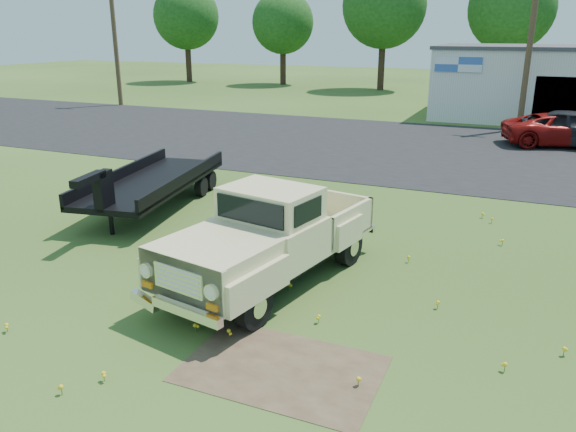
# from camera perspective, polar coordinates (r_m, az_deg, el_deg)

# --- Properties ---
(ground) EXTENTS (140.00, 140.00, 0.00)m
(ground) POSITION_cam_1_polar(r_m,az_deg,el_deg) (11.89, -1.35, -6.30)
(ground) COLOR #2C4A17
(ground) RESTS_ON ground
(asphalt_lot) EXTENTS (90.00, 14.00, 0.02)m
(asphalt_lot) POSITION_cam_1_polar(r_m,az_deg,el_deg) (25.70, 12.88, 6.75)
(asphalt_lot) COLOR black
(asphalt_lot) RESTS_ON ground
(dirt_patch_a) EXTENTS (3.00, 2.00, 0.01)m
(dirt_patch_a) POSITION_cam_1_polar(r_m,az_deg,el_deg) (8.95, -0.64, -15.26)
(dirt_patch_a) COLOR #483526
(dirt_patch_a) RESTS_ON ground
(dirt_patch_b) EXTENTS (2.20, 1.60, 0.01)m
(dirt_patch_b) POSITION_cam_1_polar(r_m,az_deg,el_deg) (15.64, -2.65, -0.17)
(dirt_patch_b) COLOR #483526
(dirt_patch_b) RESTS_ON ground
(commercial_building) EXTENTS (14.20, 8.20, 4.15)m
(commercial_building) POSITION_cam_1_polar(r_m,az_deg,el_deg) (36.94, 26.23, 12.07)
(commercial_building) COLOR silver
(commercial_building) RESTS_ON ground
(utility_pole_west) EXTENTS (1.60, 0.30, 9.00)m
(utility_pole_west) POSITION_cam_1_polar(r_m,az_deg,el_deg) (41.44, -17.20, 17.06)
(utility_pole_west) COLOR #422F1F
(utility_pole_west) RESTS_ON ground
(utility_pole_mid) EXTENTS (1.60, 0.30, 9.00)m
(utility_pole_mid) POSITION_cam_1_polar(r_m,az_deg,el_deg) (31.81, 23.43, 16.26)
(utility_pole_mid) COLOR #422F1F
(utility_pole_mid) RESTS_ON ground
(treeline_a) EXTENTS (6.40, 6.40, 9.52)m
(treeline_a) POSITION_cam_1_polar(r_m,az_deg,el_deg) (59.52, -10.31, 19.34)
(treeline_a) COLOR #352318
(treeline_a) RESTS_ON ground
(treeline_b) EXTENTS (5.76, 5.76, 8.57)m
(treeline_b) POSITION_cam_1_polar(r_m,az_deg,el_deg) (55.59, -0.52, 19.05)
(treeline_b) COLOR #352318
(treeline_b) RESTS_ON ground
(treeline_c) EXTENTS (7.04, 7.04, 10.47)m
(treeline_c) POSITION_cam_1_polar(r_m,az_deg,el_deg) (50.92, 9.76, 20.30)
(treeline_c) COLOR #352318
(treeline_c) RESTS_ON ground
(treeline_d) EXTENTS (6.72, 6.72, 10.00)m
(treeline_d) POSITION_cam_1_polar(r_m,az_deg,el_deg) (50.40, 21.76, 18.99)
(treeline_d) COLOR #352318
(treeline_d) RESTS_ON ground
(vintage_pickup_truck) EXTENTS (3.22, 5.92, 2.03)m
(vintage_pickup_truck) POSITION_cam_1_polar(r_m,az_deg,el_deg) (11.34, -1.73, -1.99)
(vintage_pickup_truck) COLOR tan
(vintage_pickup_truck) RESTS_ON ground
(flatbed_trailer) EXTENTS (3.24, 6.70, 1.75)m
(flatbed_trailer) POSITION_cam_1_polar(r_m,az_deg,el_deg) (16.83, -13.55, 3.78)
(flatbed_trailer) COLOR black
(flatbed_trailer) RESTS_ON ground
(red_pickup) EXTENTS (5.60, 3.79, 1.43)m
(red_pickup) POSITION_cam_1_polar(r_m,az_deg,el_deg) (28.25, 26.18, 7.83)
(red_pickup) COLOR maroon
(red_pickup) RESTS_ON ground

